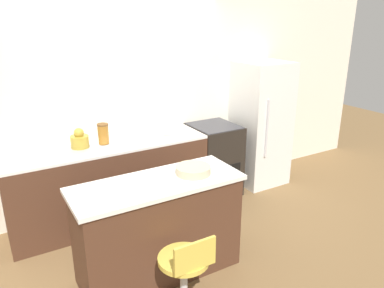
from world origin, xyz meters
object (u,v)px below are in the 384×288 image
at_px(stool_chair, 185,275).
at_px(kettle, 80,140).
at_px(refrigerator, 260,124).
at_px(oven_range, 214,159).
at_px(mixing_bowl, 167,130).

bearing_deg(stool_chair, kettle, 99.48).
xyz_separation_m(refrigerator, stool_chair, (-2.19, -1.73, -0.48)).
distance_m(oven_range, kettle, 1.81).
bearing_deg(stool_chair, oven_range, 50.79).
bearing_deg(oven_range, kettle, 178.86).
bearing_deg(mixing_bowl, refrigerator, -1.92).
xyz_separation_m(kettle, mixing_bowl, (1.06, 0.00, -0.05)).
distance_m(refrigerator, stool_chair, 2.83).
height_order(refrigerator, stool_chair, refrigerator).
xyz_separation_m(stool_chair, kettle, (-0.30, 1.78, 0.65)).
relative_size(stool_chair, mixing_bowl, 3.42).
height_order(oven_range, kettle, kettle).
relative_size(kettle, mixing_bowl, 0.97).
distance_m(kettle, mixing_bowl, 1.06).
xyz_separation_m(refrigerator, kettle, (-2.49, 0.05, 0.17)).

